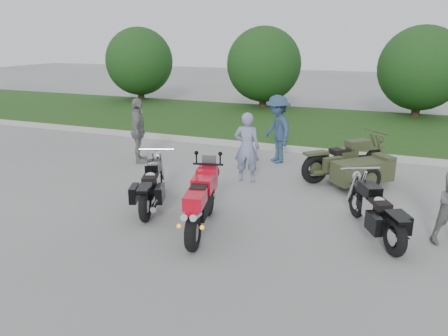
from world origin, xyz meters
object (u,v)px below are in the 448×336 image
(cruiser_sidecar, at_px, (354,167))
(cruiser_left, at_px, (151,187))
(person_back, at_px, (138,131))
(person_denim, at_px, (277,129))
(cruiser_right, at_px, (377,214))
(person_stripe, at_px, (247,147))
(sportbike_red, at_px, (201,201))

(cruiser_sidecar, bearing_deg, cruiser_left, -95.24)
(person_back, bearing_deg, person_denim, -95.84)
(cruiser_sidecar, xyz_separation_m, person_denim, (-2.29, 1.29, 0.51))
(cruiser_sidecar, relative_size, person_back, 1.24)
(cruiser_right, xyz_separation_m, person_denim, (-2.98, 4.14, 0.52))
(cruiser_right, relative_size, person_stripe, 1.19)
(person_denim, xyz_separation_m, person_back, (-3.70, -1.49, -0.04))
(person_stripe, bearing_deg, cruiser_right, 138.95)
(cruiser_left, relative_size, person_stripe, 1.26)
(cruiser_left, xyz_separation_m, person_denim, (1.57, 4.40, 0.52))
(sportbike_red, height_order, person_back, person_back)
(cruiser_left, bearing_deg, cruiser_right, -17.56)
(cruiser_left, distance_m, person_back, 3.64)
(cruiser_right, height_order, person_back, person_back)
(cruiser_sidecar, xyz_separation_m, person_stripe, (-2.54, -0.70, 0.42))
(cruiser_right, distance_m, person_back, 7.20)
(sportbike_red, distance_m, person_back, 5.16)
(person_back, bearing_deg, cruiser_left, -171.59)
(person_denim, height_order, person_back, person_denim)
(sportbike_red, bearing_deg, person_stripe, 79.91)
(cruiser_left, relative_size, cruiser_sidecar, 0.97)
(sportbike_red, height_order, cruiser_sidecar, sportbike_red)
(cruiser_sidecar, height_order, person_back, person_back)
(cruiser_right, bearing_deg, person_denim, 98.60)
(cruiser_left, distance_m, cruiser_right, 4.56)
(person_denim, bearing_deg, sportbike_red, -41.07)
(cruiser_left, height_order, person_denim, person_denim)
(person_back, bearing_deg, person_stripe, -125.98)
(cruiser_sidecar, bearing_deg, person_back, -132.21)
(sportbike_red, distance_m, person_denim, 5.16)
(sportbike_red, distance_m, person_stripe, 3.17)
(cruiser_left, bearing_deg, cruiser_sidecar, 18.00)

